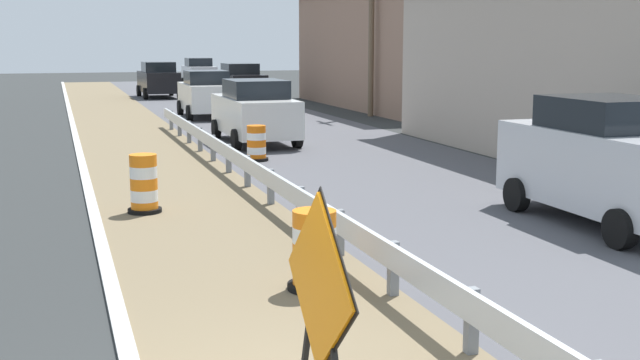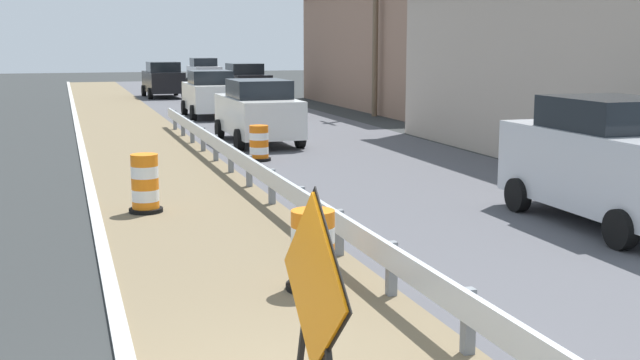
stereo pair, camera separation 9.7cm
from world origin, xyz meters
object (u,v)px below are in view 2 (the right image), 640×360
object	(u,v)px
car_lead_far_lane	(210,94)
car_trailing_far_lane	(163,80)
car_lead_near_lane	(258,111)
utility_pole_far	(309,24)
traffic_barrel_mid	(259,145)
traffic_barrel_nearest	(313,254)
traffic_barrel_close	(145,186)
utility_pole_mid	(375,23)
warning_sign_diamond	(314,291)
car_trailing_near_lane	(204,73)
car_mid_far_lane	(613,162)
car_distant_a	(245,82)

from	to	relation	value
car_lead_far_lane	car_trailing_far_lane	world-z (taller)	car_trailing_far_lane
car_lead_near_lane	car_lead_far_lane	size ratio (longest dim) A/B	1.11
car_lead_far_lane	car_trailing_far_lane	bearing A→B (deg)	2.58
utility_pole_far	traffic_barrel_mid	bearing A→B (deg)	-109.88
traffic_barrel_nearest	traffic_barrel_close	xyz separation A→B (m)	(-1.59, 5.56, 0.03)
traffic_barrel_mid	car_trailing_far_lane	size ratio (longest dim) A/B	0.22
traffic_barrel_nearest	car_lead_near_lane	distance (m)	15.44
car_lead_near_lane	utility_pole_mid	bearing A→B (deg)	-42.48
car_lead_far_lane	traffic_barrel_mid	bearing A→B (deg)	176.49
utility_pole_mid	warning_sign_diamond	bearing A→B (deg)	-112.40
traffic_barrel_nearest	car_trailing_near_lane	world-z (taller)	car_trailing_near_lane
traffic_barrel_close	utility_pole_far	bearing A→B (deg)	67.62
car_lead_near_lane	car_trailing_near_lane	size ratio (longest dim) A/B	1.14
car_lead_near_lane	car_lead_far_lane	bearing A→B (deg)	-0.82
car_mid_far_lane	traffic_barrel_mid	bearing A→B (deg)	-156.41
traffic_barrel_mid	utility_pole_mid	world-z (taller)	utility_pole_mid
car_distant_a	car_mid_far_lane	bearing A→B (deg)	-2.26
warning_sign_diamond	car_lead_far_lane	bearing A→B (deg)	-100.21
car_distant_a	warning_sign_diamond	bearing A→B (deg)	-13.20
traffic_barrel_mid	car_lead_near_lane	world-z (taller)	car_lead_near_lane
traffic_barrel_nearest	car_lead_far_lane	xyz separation A→B (m)	(2.95, 24.41, 0.51)
car_trailing_near_lane	utility_pole_mid	size ratio (longest dim) A/B	0.54
warning_sign_diamond	utility_pole_far	world-z (taller)	utility_pole_far
traffic_barrel_close	traffic_barrel_mid	size ratio (longest dim) A/B	1.16
car_mid_far_lane	utility_pole_far	size ratio (longest dim) A/B	0.57
traffic_barrel_mid	car_lead_near_lane	bearing A→B (deg)	77.09
car_lead_near_lane	car_trailing_near_lane	xyz separation A→B (m)	(3.57, 31.40, 0.01)
utility_pole_far	car_trailing_far_lane	bearing A→B (deg)	161.08
car_distant_a	utility_pole_mid	xyz separation A→B (m)	(3.37, -10.30, 2.94)
traffic_barrel_close	utility_pole_far	xyz separation A→B (m)	(11.98, 29.10, 3.62)
car_trailing_near_lane	car_trailing_far_lane	world-z (taller)	car_trailing_near_lane
traffic_barrel_mid	utility_pole_mid	size ratio (longest dim) A/B	0.13
car_mid_far_lane	car_distant_a	xyz separation A→B (m)	(0.28, 31.00, -0.11)
traffic_barrel_nearest	traffic_barrel_mid	world-z (taller)	traffic_barrel_nearest
traffic_barrel_mid	car_lead_near_lane	xyz separation A→B (m)	(0.86, 3.74, 0.58)
traffic_barrel_mid	car_lead_near_lane	size ratio (longest dim) A/B	0.20
warning_sign_diamond	car_trailing_near_lane	distance (m)	50.41
traffic_barrel_nearest	car_lead_near_lane	xyz separation A→B (m)	(2.85, 15.17, 0.53)
traffic_barrel_nearest	utility_pole_far	xyz separation A→B (m)	(10.39, 34.66, 3.64)
car_lead_far_lane	car_mid_far_lane	xyz separation A→B (m)	(3.13, -22.37, 0.13)
warning_sign_diamond	car_mid_far_lane	xyz separation A→B (m)	(7.08, 5.33, 0.05)
car_distant_a	car_lead_far_lane	bearing A→B (deg)	-23.31
traffic_barrel_nearest	utility_pole_mid	distance (m)	24.97
traffic_barrel_close	car_lead_near_lane	bearing A→B (deg)	65.21
car_distant_a	traffic_barrel_close	bearing A→B (deg)	-17.89
car_mid_far_lane	car_distant_a	size ratio (longest dim) A/B	1.07
warning_sign_diamond	car_trailing_far_lane	world-z (taller)	car_trailing_far_lane
traffic_barrel_nearest	utility_pole_mid	size ratio (longest dim) A/B	0.14
traffic_barrel_close	car_lead_far_lane	world-z (taller)	car_lead_far_lane
warning_sign_diamond	car_trailing_far_lane	distance (m)	40.80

